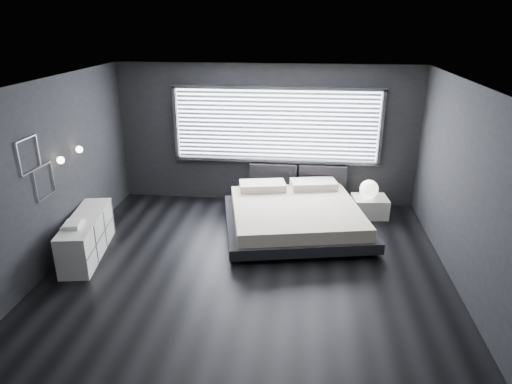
# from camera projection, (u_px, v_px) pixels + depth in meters

# --- Properties ---
(room) EXTENTS (6.04, 6.00, 2.80)m
(room) POSITION_uv_depth(u_px,v_px,m) (250.00, 181.00, 6.60)
(room) COLOR black
(room) RESTS_ON ground
(window) EXTENTS (4.14, 0.09, 1.52)m
(window) POSITION_uv_depth(u_px,v_px,m) (276.00, 126.00, 9.01)
(window) COLOR white
(window) RESTS_ON ground
(headboard) EXTENTS (1.96, 0.16, 0.52)m
(headboard) POSITION_uv_depth(u_px,v_px,m) (298.00, 177.00, 9.28)
(headboard) COLOR black
(headboard) RESTS_ON ground
(sconce_near) EXTENTS (0.18, 0.11, 0.11)m
(sconce_near) POSITION_uv_depth(u_px,v_px,m) (60.00, 160.00, 6.87)
(sconce_near) COLOR silver
(sconce_near) RESTS_ON ground
(sconce_far) EXTENTS (0.18, 0.11, 0.11)m
(sconce_far) POSITION_uv_depth(u_px,v_px,m) (79.00, 149.00, 7.43)
(sconce_far) COLOR silver
(sconce_far) RESTS_ON ground
(wall_art_upper) EXTENTS (0.01, 0.48, 0.48)m
(wall_art_upper) POSITION_uv_depth(u_px,v_px,m) (29.00, 155.00, 6.23)
(wall_art_upper) COLOR #47474C
(wall_art_upper) RESTS_ON ground
(wall_art_lower) EXTENTS (0.01, 0.48, 0.48)m
(wall_art_lower) POSITION_uv_depth(u_px,v_px,m) (45.00, 181.00, 6.63)
(wall_art_lower) COLOR #47474C
(wall_art_lower) RESTS_ON ground
(bed) EXTENTS (2.88, 2.79, 0.64)m
(bed) POSITION_uv_depth(u_px,v_px,m) (295.00, 215.00, 8.19)
(bed) COLOR black
(bed) RESTS_ON ground
(nightstand) EXTENTS (0.70, 0.60, 0.38)m
(nightstand) POSITION_uv_depth(u_px,v_px,m) (369.00, 206.00, 8.82)
(nightstand) COLOR white
(nightstand) RESTS_ON ground
(orb_lamp) EXTENTS (0.35, 0.35, 0.35)m
(orb_lamp) POSITION_uv_depth(u_px,v_px,m) (369.00, 189.00, 8.68)
(orb_lamp) COLOR white
(orb_lamp) RESTS_ON nightstand
(dresser) EXTENTS (0.72, 1.69, 0.66)m
(dresser) POSITION_uv_depth(u_px,v_px,m) (87.00, 236.00, 7.32)
(dresser) COLOR white
(dresser) RESTS_ON ground
(book_stack) EXTENTS (0.31, 0.38, 0.07)m
(book_stack) POSITION_uv_depth(u_px,v_px,m) (73.00, 224.00, 6.88)
(book_stack) COLOR silver
(book_stack) RESTS_ON dresser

